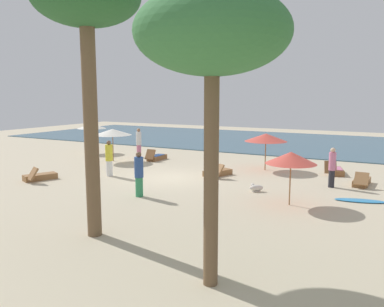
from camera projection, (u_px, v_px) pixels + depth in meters
ground_plane at (170, 178)px, 19.23m from camera, size 60.00×60.00×0.00m
ocean_water at (273, 141)px, 34.03m from camera, size 48.00×16.00×0.06m
umbrella_0 at (266, 137)px, 21.00m from camera, size 2.26×2.26×1.98m
umbrella_1 at (92, 126)px, 27.32m from camera, size 1.97×1.97×2.03m
umbrella_2 at (291, 158)px, 14.26m from camera, size 1.86×1.86×1.98m
umbrella_3 at (113, 132)px, 23.78m from camera, size 2.29×2.29×1.98m
lounger_0 at (218, 172)px, 19.71m from camera, size 1.21×1.77×0.70m
lounger_1 at (156, 157)px, 24.42m from camera, size 0.65×1.66×0.74m
lounger_2 at (362, 182)px, 17.64m from camera, size 0.67×1.72×0.68m
lounger_3 at (39, 177)px, 18.71m from camera, size 1.20×1.76×0.72m
lounger_4 at (336, 171)px, 20.10m from camera, size 1.01×1.73×0.75m
person_0 at (139, 174)px, 15.60m from camera, size 0.49×0.49×1.81m
person_3 at (109, 158)px, 19.56m from camera, size 0.48×0.48×1.79m
person_4 at (139, 143)px, 25.37m from camera, size 0.46×0.46×1.88m
person_5 at (332, 167)px, 17.16m from camera, size 0.42×0.42×1.76m
palm_2 at (212, 36)px, 7.70m from camera, size 3.11×3.11×6.10m
palm_3 at (86, 5)px, 10.47m from camera, size 2.94×2.94×7.43m
dog at (256, 188)px, 16.51m from camera, size 0.62×0.54×0.30m
surfboard at (360, 201)px, 14.99m from camera, size 1.93×0.93×0.07m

